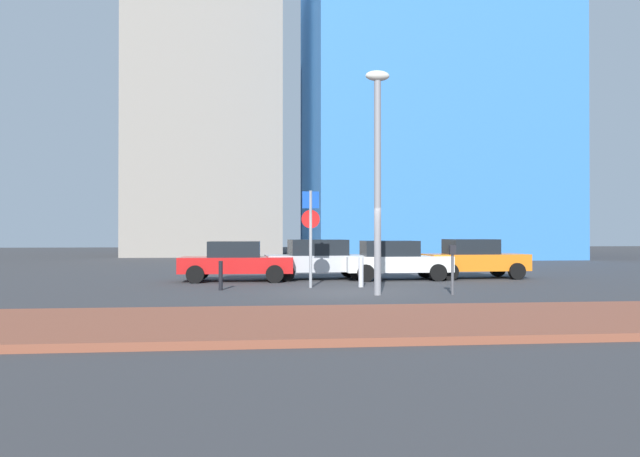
% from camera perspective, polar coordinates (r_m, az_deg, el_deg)
% --- Properties ---
extents(ground_plane, '(120.00, 120.00, 0.00)m').
position_cam_1_polar(ground_plane, '(18.21, 2.71, -6.05)').
color(ground_plane, '#38383A').
extents(sidewalk_brick, '(40.00, 4.40, 0.14)m').
position_cam_1_polar(sidewalk_brick, '(11.97, 7.37, -8.65)').
color(sidewalk_brick, brown).
rests_on(sidewalk_brick, ground).
extents(parked_car_red, '(4.18, 1.97, 1.48)m').
position_cam_1_polar(parked_car_red, '(22.63, -7.92, -3.04)').
color(parked_car_red, red).
rests_on(parked_car_red, ground).
extents(parked_car_silver, '(4.16, 2.18, 1.53)m').
position_cam_1_polar(parked_car_silver, '(23.37, -0.16, -2.86)').
color(parked_car_silver, '#B7BABF').
rests_on(parked_car_silver, ground).
extents(parked_car_white, '(3.99, 1.94, 1.49)m').
position_cam_1_polar(parked_car_white, '(23.30, 7.03, -2.92)').
color(parked_car_white, white).
rests_on(parked_car_white, ground).
extents(parked_car_orange, '(4.03, 2.06, 1.54)m').
position_cam_1_polar(parked_car_orange, '(24.62, 14.27, -2.75)').
color(parked_car_orange, orange).
rests_on(parked_car_orange, ground).
extents(parking_sign_post, '(0.60, 0.10, 3.17)m').
position_cam_1_polar(parking_sign_post, '(19.72, -0.89, 0.19)').
color(parking_sign_post, gray).
rests_on(parking_sign_post, ground).
extents(parking_meter, '(0.18, 0.14, 1.44)m').
position_cam_1_polar(parking_meter, '(17.88, 12.36, -3.16)').
color(parking_meter, '#4C4C51').
rests_on(parking_meter, ground).
extents(street_lamp, '(0.70, 0.36, 6.46)m').
position_cam_1_polar(street_lamp, '(17.57, 5.44, 6.29)').
color(street_lamp, gray).
rests_on(street_lamp, ground).
extents(traffic_bollard_near, '(0.17, 0.17, 0.98)m').
position_cam_1_polar(traffic_bollard_near, '(20.05, 3.88, -4.13)').
color(traffic_bollard_near, '#B7B7BC').
rests_on(traffic_bollard_near, ground).
extents(traffic_bollard_mid, '(0.13, 0.13, 0.91)m').
position_cam_1_polar(traffic_bollard_mid, '(19.17, -9.33, -4.40)').
color(traffic_bollard_mid, black).
rests_on(traffic_bollard_mid, ground).
extents(building_colorful_midrise, '(17.74, 17.81, 24.35)m').
position_cam_1_polar(building_colorful_midrise, '(49.37, 9.48, 11.72)').
color(building_colorful_midrise, '#3372BF').
rests_on(building_colorful_midrise, ground).
extents(building_under_construction, '(11.81, 11.33, 22.22)m').
position_cam_1_polar(building_under_construction, '(51.41, -10.49, 10.02)').
color(building_under_construction, gray).
rests_on(building_under_construction, ground).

